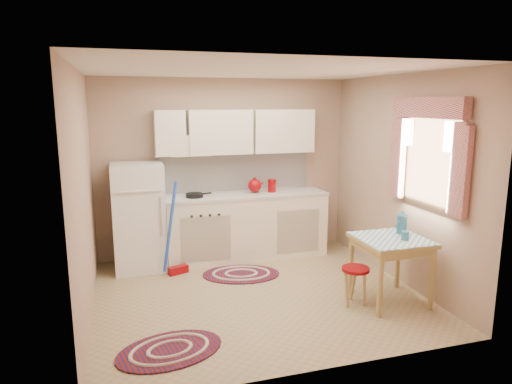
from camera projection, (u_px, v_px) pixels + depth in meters
room_shell at (264, 153)px, 5.21m from camera, size 3.64×3.60×2.52m
fridge at (139, 217)px, 5.94m from camera, size 0.65×0.60×1.40m
broom at (177, 229)px, 5.76m from camera, size 0.30×0.21×1.20m
base_cabinets at (246, 227)px, 6.45m from camera, size 2.25×0.60×0.88m
countertop at (246, 195)px, 6.36m from camera, size 2.27×0.62×0.04m
frying_pan at (194, 195)px, 6.10m from camera, size 0.30×0.30×0.05m
red_kettle at (255, 186)px, 6.37m from camera, size 0.27×0.25×0.21m
red_canister at (272, 186)px, 6.45m from camera, size 0.13×0.13×0.16m
table at (390, 270)px, 5.00m from camera, size 0.72×0.72×0.72m
stool at (355, 286)px, 4.95m from camera, size 0.39×0.39×0.42m
coffee_pot at (402, 222)px, 5.07m from camera, size 0.18×0.16×0.29m
mug at (405, 236)px, 4.85m from camera, size 0.09×0.09×0.10m
rug_center at (241, 274)px, 5.84m from camera, size 1.10×0.85×0.02m
rug_left at (170, 350)px, 4.04m from camera, size 1.08×0.83×0.02m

